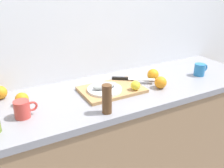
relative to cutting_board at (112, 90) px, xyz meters
The scene contains 14 objects.
back_wall 0.48m from the cutting_board, 75.41° to the left, with size 3.20×0.05×2.50m, color white.
kitchen_counter 0.47m from the cutting_board, ahead, with size 2.00×0.60×0.90m.
cutting_board is the anchor object (origin of this frame).
white_plate 0.06m from the cutting_board, behind, with size 0.21×0.21×0.01m, color white.
fish_fillet 0.07m from the cutting_board, behind, with size 0.16×0.07×0.04m, color #999E99.
chef_knife 0.18m from the cutting_board, 24.08° to the left, with size 0.26×0.19×0.02m.
lemon_0 0.15m from the cutting_board, 36.68° to the right, with size 0.06×0.06×0.06m, color yellow.
coffee_mug_0 0.56m from the cutting_board, behind, with size 0.12×0.08×0.09m.
coffee_mug_1 0.70m from the cutting_board, ahead, with size 0.12×0.08×0.09m.
orange_0 0.54m from the cutting_board, behind, with size 0.07×0.07×0.07m, color orange.
orange_1 0.67m from the cutting_board, 160.45° to the left, with size 0.08×0.08×0.08m, color orange.
orange_2 0.35m from the cutting_board, ahead, with size 0.08×0.08×0.08m, color orange.
orange_3 0.32m from the cutting_board, 19.18° to the right, with size 0.08×0.08×0.08m, color orange.
pepper_mill 0.28m from the cutting_board, 123.97° to the right, with size 0.05×0.05×0.16m, color brown.
Camera 1 is at (-0.77, -1.26, 1.56)m, focal length 39.97 mm.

